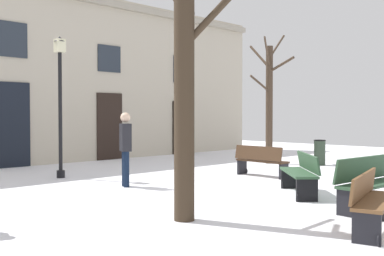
{
  "coord_description": "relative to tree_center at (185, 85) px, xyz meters",
  "views": [
    {
      "loc": [
        -8.3,
        -6.8,
        1.71
      ],
      "look_at": [
        0.0,
        1.59,
        1.37
      ],
      "focal_mm": 43.28,
      "sensor_mm": 36.0,
      "label": 1
    }
  ],
  "objects": [
    {
      "name": "building_facade",
      "position": [
        3.11,
        9.53,
        0.93
      ],
      "size": [
        19.67,
        0.6,
        6.16
      ],
      "color": "#BCB29E",
      "rests_on": "ground"
    },
    {
      "name": "bench_by_litter_bin",
      "position": [
        2.94,
        -1.76,
        -1.71
      ],
      "size": [
        1.86,
        0.63,
        0.96
      ],
      "rotation": [
        0.0,
        0.0,
        6.22
      ],
      "color": "#2D4C33",
      "rests_on": "ground"
    },
    {
      "name": "litter_bin",
      "position": [
        8.91,
        2.68,
        -1.76
      ],
      "size": [
        0.41,
        0.41,
        0.86
      ],
      "color": "#2D3D2D",
      "rests_on": "ground"
    },
    {
      "name": "ground_plane",
      "position": [
        3.12,
        1.41,
        -2.2
      ],
      "size": [
        31.48,
        31.48,
        0.0
      ],
      "primitive_type": "plane",
      "color": "white"
    },
    {
      "name": "person_crossing_plaza",
      "position": [
        1.4,
        3.51,
        -1.21
      ],
      "size": [
        0.36,
        0.44,
        1.76
      ],
      "rotation": [
        0.0,
        0.0,
        1.14
      ],
      "color": "black",
      "rests_on": "ground"
    },
    {
      "name": "streetlamp",
      "position": [
        1.08,
        5.99,
        0.14
      ],
      "size": [
        0.3,
        0.3,
        3.82
      ],
      "color": "black",
      "rests_on": "ground"
    },
    {
      "name": "bench_back_to_back_left",
      "position": [
        3.4,
        -0.03,
        -1.73
      ],
      "size": [
        1.6,
        1.59,
        0.89
      ],
      "rotation": [
        0.0,
        0.0,
        3.92
      ],
      "color": "#2D4C33",
      "rests_on": "ground"
    },
    {
      "name": "tree_right_of_center",
      "position": [
        8.15,
        4.23,
        0.08
      ],
      "size": [
        2.58,
        2.12,
        4.69
      ],
      "color": "#423326",
      "rests_on": "ground"
    },
    {
      "name": "bench_near_lamp",
      "position": [
        1.45,
        -2.47,
        -1.74
      ],
      "size": [
        1.76,
        0.85,
        0.86
      ],
      "rotation": [
        0.0,
        0.0,
        0.26
      ],
      "color": "brown",
      "rests_on": "ground"
    },
    {
      "name": "bench_near_center_tree",
      "position": [
        5.12,
        2.31,
        -1.76
      ],
      "size": [
        0.45,
        1.6,
        0.86
      ],
      "rotation": [
        0.0,
        0.0,
        1.57
      ],
      "color": "#3D2819",
      "rests_on": "ground"
    },
    {
      "name": "tree_center",
      "position": [
        0.0,
        0.0,
        0.0
      ],
      "size": [
        1.07,
        1.58,
        4.41
      ],
      "color": "#382B1E",
      "rests_on": "ground"
    }
  ]
}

